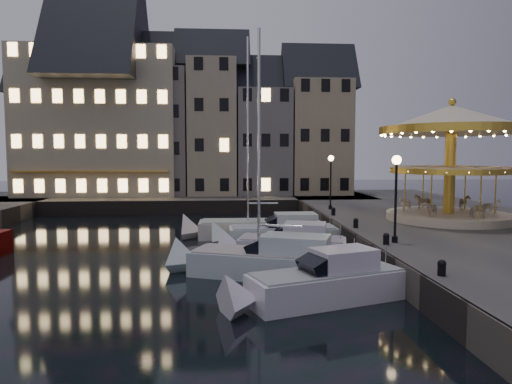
{
  "coord_description": "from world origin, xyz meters",
  "views": [
    {
      "loc": [
        -0.86,
        -20.08,
        5.47
      ],
      "look_at": [
        1.0,
        8.0,
        3.2
      ],
      "focal_mm": 32.0,
      "sensor_mm": 36.0,
      "label": 1
    }
  ],
  "objects": [
    {
      "name": "ground",
      "position": [
        0.0,
        0.0,
        0.0
      ],
      "size": [
        160.0,
        160.0,
        0.0
      ],
      "primitive_type": "plane",
      "color": "black",
      "rests_on": "ground"
    },
    {
      "name": "quay_east",
      "position": [
        14.0,
        6.0,
        0.65
      ],
      "size": [
        16.0,
        56.0,
        1.3
      ],
      "primitive_type": "cube",
      "color": "#474442",
      "rests_on": "ground"
    },
    {
      "name": "quay_north",
      "position": [
        -8.0,
        28.0,
        0.65
      ],
      "size": [
        44.0,
        12.0,
        1.3
      ],
      "primitive_type": "cube",
      "color": "#474442",
      "rests_on": "ground"
    },
    {
      "name": "quaywall_e",
      "position": [
        6.0,
        6.0,
        0.65
      ],
      "size": [
        0.15,
        44.0,
        1.3
      ],
      "primitive_type": "cube",
      "color": "#47423A",
      "rests_on": "ground"
    },
    {
      "name": "quaywall_n",
      "position": [
        -6.0,
        22.0,
        0.65
      ],
      "size": [
        48.0,
        0.15,
        1.3
      ],
      "primitive_type": "cube",
      "color": "#47423A",
      "rests_on": "ground"
    },
    {
      "name": "streetlamp_b",
      "position": [
        7.2,
        1.0,
        4.02
      ],
      "size": [
        0.44,
        0.44,
        4.17
      ],
      "color": "black",
      "rests_on": "quay_east"
    },
    {
      "name": "streetlamp_c",
      "position": [
        7.2,
        14.5,
        4.02
      ],
      "size": [
        0.44,
        0.44,
        4.17
      ],
      "color": "black",
      "rests_on": "quay_east"
    },
    {
      "name": "bollard_a",
      "position": [
        6.6,
        -5.0,
        1.6
      ],
      "size": [
        0.3,
        0.3,
        0.57
      ],
      "color": "black",
      "rests_on": "quay_east"
    },
    {
      "name": "bollard_b",
      "position": [
        6.6,
        0.5,
        1.6
      ],
      "size": [
        0.3,
        0.3,
        0.57
      ],
      "color": "black",
      "rests_on": "quay_east"
    },
    {
      "name": "bollard_c",
      "position": [
        6.6,
        5.5,
        1.6
      ],
      "size": [
        0.3,
        0.3,
        0.57
      ],
      "color": "black",
      "rests_on": "quay_east"
    },
    {
      "name": "bollard_d",
      "position": [
        6.6,
        11.0,
        1.6
      ],
      "size": [
        0.3,
        0.3,
        0.57
      ],
      "color": "black",
      "rests_on": "quay_east"
    },
    {
      "name": "townhouse_na",
      "position": [
        -19.5,
        30.0,
        7.78
      ],
      "size": [
        5.5,
        8.0,
        12.8
      ],
      "color": "tan",
      "rests_on": "quay_north"
    },
    {
      "name": "townhouse_nb",
      "position": [
        -14.05,
        30.0,
        8.28
      ],
      "size": [
        6.16,
        8.0,
        13.8
      ],
      "color": "gray",
      "rests_on": "quay_north"
    },
    {
      "name": "townhouse_nc",
      "position": [
        -8.0,
        30.0,
        8.78
      ],
      "size": [
        6.82,
        8.0,
        14.8
      ],
      "color": "slate",
      "rests_on": "quay_north"
    },
    {
      "name": "townhouse_nd",
      "position": [
        -2.25,
        30.0,
        9.28
      ],
      "size": [
        5.5,
        8.0,
        15.8
      ],
      "color": "tan",
      "rests_on": "quay_north"
    },
    {
      "name": "townhouse_ne",
      "position": [
        3.2,
        30.0,
        7.78
      ],
      "size": [
        6.16,
        8.0,
        12.8
      ],
      "color": "slate",
      "rests_on": "quay_north"
    },
    {
      "name": "townhouse_nf",
      "position": [
        9.25,
        30.0,
        8.28
      ],
      "size": [
        6.82,
        8.0,
        13.8
      ],
      "color": "tan",
      "rests_on": "quay_north"
    },
    {
      "name": "hotel_corner",
      "position": [
        -14.0,
        30.0,
        9.78
      ],
      "size": [
        17.6,
        9.0,
        16.8
      ],
      "color": "#BEB694",
      "rests_on": "quay_north"
    },
    {
      "name": "motorboat_b",
      "position": [
        2.51,
        -3.7,
        0.64
      ],
      "size": [
        7.02,
        4.05,
        2.15
      ],
      "color": "silver",
      "rests_on": "ground"
    },
    {
      "name": "motorboat_c",
      "position": [
        0.95,
        0.07,
        0.68
      ],
      "size": [
        8.64,
        4.96,
        11.66
      ],
      "color": "silver",
      "rests_on": "ground"
    },
    {
      "name": "motorboat_d",
      "position": [
        2.19,
        3.53,
        0.64
      ],
      "size": [
        6.71,
        3.58,
        2.15
      ],
      "color": "silver",
      "rests_on": "ground"
    },
    {
      "name": "motorboat_e",
      "position": [
        2.18,
        7.27,
        0.64
      ],
      "size": [
        7.57,
        2.28,
        2.15
      ],
      "color": "silver",
      "rests_on": "ground"
    },
    {
      "name": "motorboat_f",
      "position": [
        0.82,
        9.91,
        0.53
      ],
      "size": [
        9.14,
        2.51,
        12.17
      ],
      "color": "silver",
      "rests_on": "ground"
    },
    {
      "name": "carousel",
      "position": [
        13.44,
        8.14,
        6.42
      ],
      "size": [
        8.88,
        8.88,
        7.77
      ],
      "color": "beige",
      "rests_on": "quay_east"
    }
  ]
}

